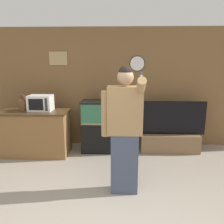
# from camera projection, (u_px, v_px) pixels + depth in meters

# --- Properties ---
(wall_back_paneled) EXTENTS (10.00, 0.08, 2.60)m
(wall_back_paneled) POSITION_uv_depth(u_px,v_px,m) (109.00, 88.00, 4.88)
(wall_back_paneled) COLOR brown
(wall_back_paneled) RESTS_ON ground_plane
(counter_island) EXTENTS (1.37, 0.65, 0.92)m
(counter_island) POSITION_uv_depth(u_px,v_px,m) (35.00, 133.00, 4.47)
(counter_island) COLOR brown
(counter_island) RESTS_ON ground_plane
(microwave) EXTENTS (0.45, 0.33, 0.31)m
(microwave) POSITION_uv_depth(u_px,v_px,m) (41.00, 103.00, 4.34)
(microwave) COLOR white
(microwave) RESTS_ON counter_island
(knife_block) EXTENTS (0.11, 0.09, 0.32)m
(knife_block) POSITION_uv_depth(u_px,v_px,m) (23.00, 104.00, 4.41)
(knife_block) COLOR brown
(knife_block) RESTS_ON counter_island
(aquarium_on_stand) EXTENTS (0.87, 0.49, 1.08)m
(aquarium_on_stand) POSITION_uv_depth(u_px,v_px,m) (103.00, 126.00, 4.64)
(aquarium_on_stand) COLOR black
(aquarium_on_stand) RESTS_ON ground_plane
(tv_on_stand) EXTENTS (1.46, 0.40, 1.08)m
(tv_on_stand) POSITION_uv_depth(u_px,v_px,m) (169.00, 137.00, 4.64)
(tv_on_stand) COLOR brown
(tv_on_stand) RESTS_ON ground_plane
(person_standing) EXTENTS (0.57, 0.43, 1.82)m
(person_standing) POSITION_uv_depth(u_px,v_px,m) (124.00, 129.00, 3.04)
(person_standing) COLOR #424C66
(person_standing) RESTS_ON ground_plane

